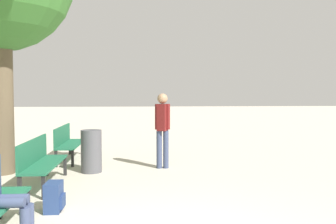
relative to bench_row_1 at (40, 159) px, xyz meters
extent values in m
cube|color=black|center=(0.28, -1.75, -0.31)|extent=(0.06, 0.06, 0.39)
cube|color=#1E6042|center=(0.10, 0.00, -0.09)|extent=(0.47, 1.84, 0.04)
cube|color=#1E6042|center=(-0.12, 0.00, 0.15)|extent=(0.04, 1.84, 0.44)
cube|color=black|center=(0.28, -0.88, -0.31)|extent=(0.06, 0.06, 0.39)
cube|color=black|center=(0.28, 0.88, -0.31)|extent=(0.06, 0.06, 0.39)
cube|color=black|center=(-0.09, -0.88, -0.31)|extent=(0.06, 0.06, 0.39)
cube|color=black|center=(-0.09, 0.88, -0.31)|extent=(0.06, 0.06, 0.39)
cube|color=#1E6042|center=(0.10, 2.63, -0.09)|extent=(0.47, 1.84, 0.04)
cube|color=#1E6042|center=(-0.12, 2.63, 0.15)|extent=(0.04, 1.84, 0.44)
cube|color=black|center=(0.28, 1.75, -0.31)|extent=(0.06, 0.06, 0.39)
cube|color=black|center=(0.28, 3.51, -0.31)|extent=(0.06, 0.06, 0.39)
cube|color=black|center=(-0.09, 1.75, -0.31)|extent=(0.06, 0.06, 0.39)
cube|color=black|center=(-0.09, 3.51, -0.31)|extent=(0.06, 0.06, 0.39)
cylinder|color=brown|center=(-1.08, 1.16, 1.14)|extent=(0.52, 0.52, 3.28)
cylinder|color=#384260|center=(0.32, -2.69, -0.01)|extent=(0.41, 0.12, 0.12)
cylinder|color=#384260|center=(0.32, -2.54, -0.01)|extent=(0.41, 0.12, 0.12)
cylinder|color=#384260|center=(0.53, -2.54, -0.29)|extent=(0.12, 0.12, 0.43)
cube|color=navy|center=(0.58, -1.49, -0.29)|extent=(0.22, 0.36, 0.43)
cube|color=navy|center=(0.71, -1.49, -0.35)|extent=(0.04, 0.25, 0.19)
cylinder|color=#384260|center=(2.27, 1.45, -0.07)|extent=(0.12, 0.12, 0.85)
cylinder|color=#384260|center=(2.42, 1.45, -0.07)|extent=(0.12, 0.12, 0.85)
cube|color=maroon|center=(2.35, 1.45, 0.66)|extent=(0.28, 0.29, 0.61)
cylinder|color=maroon|center=(2.22, 1.45, 0.67)|extent=(0.09, 0.09, 0.58)
cylinder|color=maroon|center=(2.47, 1.45, 0.67)|extent=(0.09, 0.09, 0.58)
sphere|color=#A37A5B|center=(2.35, 1.45, 1.08)|extent=(0.23, 0.23, 0.23)
cylinder|color=#4C4C51|center=(0.79, 1.14, -0.04)|extent=(0.44, 0.44, 0.91)
camera|label=1|loc=(1.82, -6.95, 1.24)|focal=40.00mm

